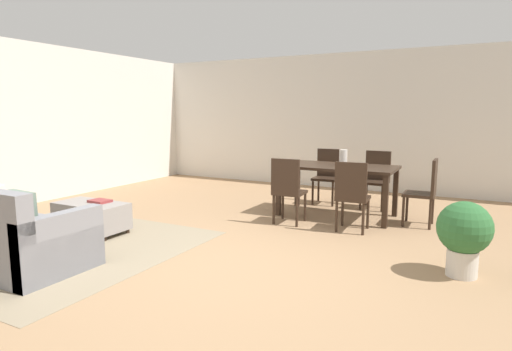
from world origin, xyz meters
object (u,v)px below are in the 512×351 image
object	(u,v)px
dining_chair_near_right	(352,193)
potted_plant	(464,233)
book_on_ottoman	(100,201)
dining_chair_head_east	(426,188)
dining_chair_far_left	(327,173)
dining_table	(337,172)
dining_chair_far_right	(376,176)
ottoman_table	(92,216)
dining_chair_near_left	(288,187)
vase_centerpiece	(343,158)

from	to	relation	value
dining_chair_near_right	potted_plant	bearing A→B (deg)	-36.62
book_on_ottoman	potted_plant	size ratio (longest dim) A/B	0.36
dining_chair_head_east	book_on_ottoman	size ratio (longest dim) A/B	3.54
dining_chair_far_left	potted_plant	world-z (taller)	dining_chair_far_left
dining_table	dining_chair_far_right	world-z (taller)	dining_chair_far_right
dining_chair_near_right	book_on_ottoman	world-z (taller)	dining_chair_near_right
ottoman_table	potted_plant	xyz separation A→B (m)	(4.28, 0.60, 0.20)
dining_chair_near_left	potted_plant	xyz separation A→B (m)	(2.23, -0.98, -0.10)
dining_table	potted_plant	size ratio (longest dim) A/B	2.34
dining_chair_near_left	vase_centerpiece	world-z (taller)	vase_centerpiece
dining_table	book_on_ottoman	distance (m)	3.34
dining_chair_far_right	dining_chair_head_east	xyz separation A→B (m)	(0.85, -0.83, 0.00)
dining_chair_far_left	potted_plant	distance (m)	3.40
ottoman_table	vase_centerpiece	bearing A→B (deg)	42.91
dining_chair_head_east	dining_table	bearing A→B (deg)	179.78
potted_plant	dining_chair_far_right	bearing A→B (deg)	118.12
dining_table	book_on_ottoman	size ratio (longest dim) A/B	6.49
ottoman_table	dining_chair_far_left	distance (m)	3.81
dining_chair_head_east	dining_chair_far_right	bearing A→B (deg)	135.63
dining_chair_near_right	dining_chair_head_east	world-z (taller)	same
dining_table	dining_chair_near_right	distance (m)	0.89
dining_chair_head_east	ottoman_table	bearing A→B (deg)	-147.82
ottoman_table	dining_chair_near_right	size ratio (longest dim) A/B	1.02
dining_chair_near_left	ottoman_table	bearing A→B (deg)	-142.47
ottoman_table	dining_table	xyz separation A→B (m)	(2.50, 2.36, 0.44)
dining_chair_near_right	vase_centerpiece	world-z (taller)	vase_centerpiece
dining_chair_near_left	dining_chair_head_east	bearing A→B (deg)	24.77
dining_chair_head_east	potted_plant	world-z (taller)	dining_chair_head_east
dining_table	potted_plant	xyz separation A→B (m)	(1.78, -1.77, -0.24)
dining_table	dining_chair_near_right	xyz separation A→B (m)	(0.44, -0.77, -0.15)
vase_centerpiece	dining_chair_far_left	bearing A→B (deg)	122.46
ottoman_table	dining_chair_near_right	bearing A→B (deg)	28.47
dining_chair_far_left	dining_chair_far_right	distance (m)	0.82
dining_chair_near_left	dining_chair_head_east	size ratio (longest dim) A/B	1.00
ottoman_table	dining_chair_far_left	xyz separation A→B (m)	(2.08, 3.19, 0.29)
ottoman_table	dining_chair_far_right	size ratio (longest dim) A/B	1.02
dining_chair_far_left	dining_chair_far_right	world-z (taller)	same
dining_table	vase_centerpiece	distance (m)	0.23
dining_chair_near_left	dining_chair_far_right	distance (m)	1.82
dining_table	dining_chair_far_right	distance (m)	0.92
dining_chair_near_left	dining_chair_near_right	xyz separation A→B (m)	(0.89, 0.02, 0.00)
ottoman_table	dining_table	bearing A→B (deg)	43.32
dining_chair_near_left	dining_chair_far_right	world-z (taller)	same
dining_chair_far_left	book_on_ottoman	world-z (taller)	dining_chair_far_left
dining_table	dining_chair_near_right	size ratio (longest dim) A/B	1.83
dining_chair_head_east	book_on_ottoman	xyz separation A→B (m)	(-3.66, -2.28, -0.11)
dining_chair_far_right	vase_centerpiece	distance (m)	0.92
dining_chair_far_left	vase_centerpiece	world-z (taller)	vase_centerpiece
dining_chair_far_left	vase_centerpiece	size ratio (longest dim) A/B	3.91
dining_chair_near_right	book_on_ottoman	size ratio (longest dim) A/B	3.54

